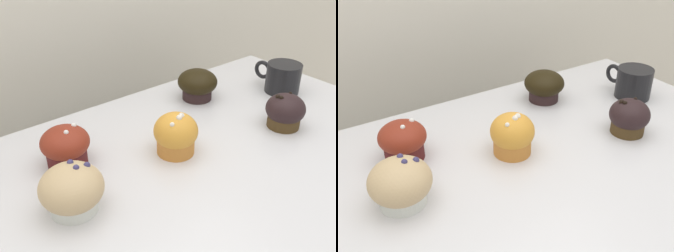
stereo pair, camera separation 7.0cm
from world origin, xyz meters
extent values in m
cube|color=beige|center=(0.00, 0.60, 0.90)|extent=(3.20, 0.10, 1.80)
cylinder|color=silver|center=(-0.30, 0.01, 0.92)|extent=(0.08, 0.08, 0.05)
ellipsoid|color=tan|center=(-0.30, 0.01, 0.94)|extent=(0.11, 0.11, 0.08)
sphere|color=navy|center=(-0.29, 0.01, 0.98)|extent=(0.01, 0.01, 0.01)
sphere|color=navy|center=(-0.29, 0.03, 0.98)|extent=(0.01, 0.01, 0.01)
sphere|color=navy|center=(-0.27, 0.01, 0.97)|extent=(0.01, 0.01, 0.01)
cylinder|color=#2D1D1E|center=(0.14, 0.19, 0.92)|extent=(0.08, 0.08, 0.05)
ellipsoid|color=black|center=(0.14, 0.19, 0.94)|extent=(0.10, 0.10, 0.06)
cylinder|color=#443118|center=(0.20, -0.04, 0.92)|extent=(0.07, 0.07, 0.05)
ellipsoid|color=black|center=(0.20, -0.04, 0.94)|extent=(0.09, 0.09, 0.07)
sphere|color=black|center=(0.22, -0.03, 0.97)|extent=(0.01, 0.01, 0.01)
sphere|color=black|center=(0.18, -0.03, 0.97)|extent=(0.01, 0.01, 0.01)
sphere|color=black|center=(0.18, -0.02, 0.97)|extent=(0.01, 0.01, 0.01)
cylinder|color=#4B1819|center=(-0.25, 0.14, 0.92)|extent=(0.08, 0.08, 0.05)
ellipsoid|color=maroon|center=(-0.25, 0.14, 0.94)|extent=(0.09, 0.09, 0.06)
sphere|color=white|center=(-0.25, 0.12, 0.97)|extent=(0.01, 0.01, 0.01)
sphere|color=white|center=(-0.23, 0.14, 0.97)|extent=(0.01, 0.01, 0.01)
cylinder|color=#C47931|center=(-0.06, 0.04, 0.92)|extent=(0.08, 0.08, 0.05)
ellipsoid|color=gold|center=(-0.06, 0.04, 0.94)|extent=(0.09, 0.09, 0.07)
sphere|color=white|center=(-0.08, 0.02, 0.97)|extent=(0.01, 0.01, 0.01)
sphere|color=white|center=(-0.06, 0.03, 0.98)|extent=(0.01, 0.01, 0.01)
sphere|color=white|center=(-0.05, 0.03, 0.98)|extent=(0.01, 0.01, 0.01)
cylinder|color=black|center=(0.35, 0.08, 0.93)|extent=(0.09, 0.09, 0.08)
torus|color=black|center=(0.35, 0.15, 0.94)|extent=(0.01, 0.05, 0.05)
cylinder|color=black|center=(0.35, 0.08, 0.97)|extent=(0.08, 0.08, 0.01)
camera|label=1|loc=(-0.49, -0.48, 1.35)|focal=42.00mm
camera|label=2|loc=(-0.43, -0.52, 1.35)|focal=42.00mm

